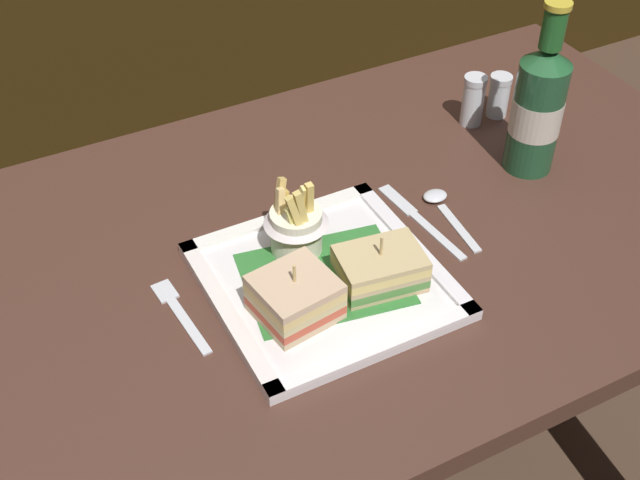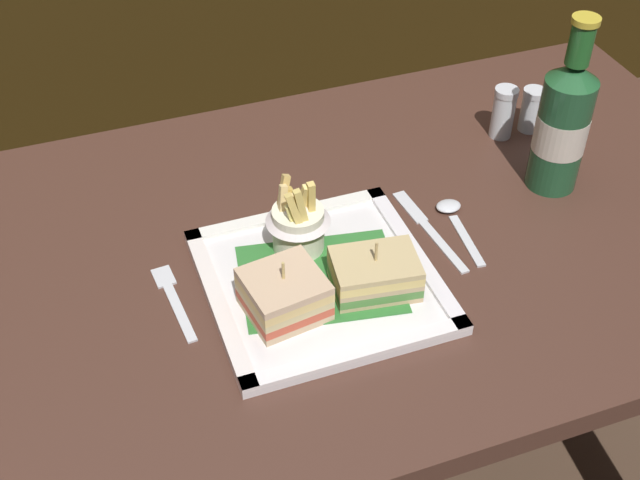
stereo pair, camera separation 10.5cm
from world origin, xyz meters
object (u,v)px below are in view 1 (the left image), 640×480
square_plate (324,281)px  fries_cup (296,223)px  sandwich_half_right (380,269)px  fork (179,312)px  beer_bottle (538,107)px  salt_shaker (473,103)px  spoon (441,204)px  dining_table (316,324)px  sandwich_half_left (295,297)px  pepper_shaker (498,98)px  knife (417,218)px

square_plate → fries_cup: bearing=95.4°
sandwich_half_right → fork: bearing=162.3°
beer_bottle → salt_shaker: bearing=93.5°
spoon → salt_shaker: size_ratio=1.64×
fries_cup → beer_bottle: size_ratio=0.42×
beer_bottle → salt_shaker: 0.15m
dining_table → fork: bearing=-170.2°
spoon → sandwich_half_left: bearing=-160.4°
spoon → sandwich_half_right: bearing=-148.4°
beer_bottle → fork: size_ratio=1.86×
sandwich_half_right → fork: size_ratio=0.81×
fork → pepper_shaker: pepper_shaker is taller
sandwich_half_right → pepper_shaker: 0.44m
dining_table → sandwich_half_left: bearing=-127.5°
pepper_shaker → beer_bottle: bearing=-107.6°
square_plate → salt_shaker: 0.43m
knife → fries_cup: bearing=176.7°
sandwich_half_left → knife: bearing=21.6°
sandwich_half_left → fork: size_ratio=0.73×
square_plate → beer_bottle: 0.40m
sandwich_half_left → sandwich_half_right: size_ratio=0.89×
knife → fork: bearing=-177.4°
salt_shaker → dining_table: bearing=-157.7°
dining_table → beer_bottle: 0.44m
fries_cup → square_plate: bearing=-84.6°
sandwich_half_left → fork: bearing=148.0°
sandwich_half_left → salt_shaker: sandwich_half_left is taller
square_plate → beer_bottle: bearing=12.5°
dining_table → square_plate: bearing=-110.1°
salt_shaker → pepper_shaker: 0.05m
fries_cup → beer_bottle: beer_bottle is taller
beer_bottle → spoon: bearing=-171.8°
pepper_shaker → sandwich_half_left: bearing=-152.3°
beer_bottle → spoon: 0.19m
knife → spoon: (0.04, 0.01, 0.00)m
sandwich_half_right → spoon: bearing=31.6°
sandwich_half_right → knife: sandwich_half_right is taller
sandwich_half_left → beer_bottle: (0.44, 0.12, 0.06)m
spoon → knife: bearing=-172.0°
fries_cup → knife: bearing=-3.3°
sandwich_half_right → pepper_shaker: size_ratio=1.60×
sandwich_half_left → square_plate: bearing=32.3°
sandwich_half_left → salt_shaker: (0.43, 0.25, -0.00)m
salt_shaker → sandwich_half_left: bearing=-149.7°
square_plate → sandwich_half_right: sandwich_half_right is taller
salt_shaker → pepper_shaker: salt_shaker is taller
sandwich_half_right → pepper_shaker: (0.37, 0.25, -0.00)m
dining_table → sandwich_half_right: size_ratio=11.57×
fries_cup → knife: 0.19m
beer_bottle → spoon: (-0.17, -0.02, -0.10)m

